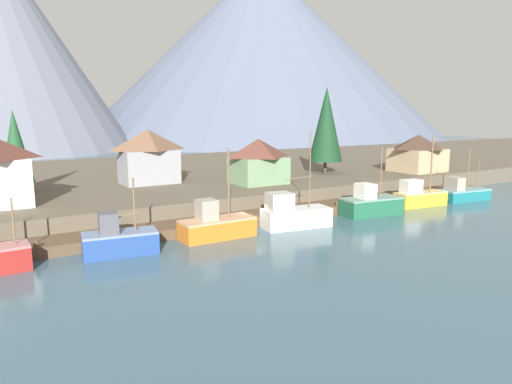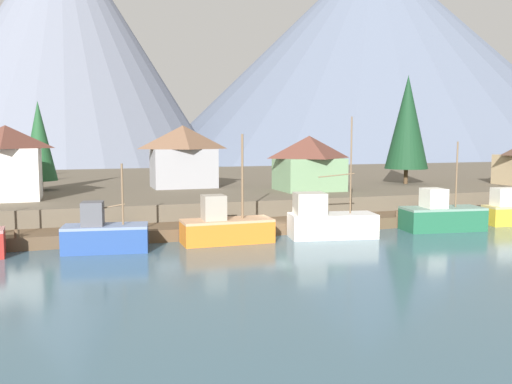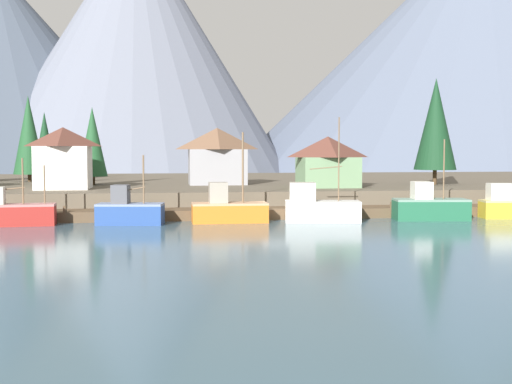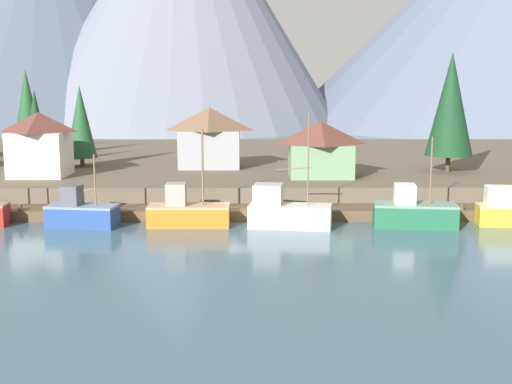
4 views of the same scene
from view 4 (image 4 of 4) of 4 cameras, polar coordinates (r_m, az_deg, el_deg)
name	(u,v)px [view 4 (image 4 of 4)]	position (r m, az deg, el deg)	size (l,w,h in m)	color
ground_plane	(244,192)	(80.00, -1.07, 0.01)	(400.00, 400.00, 1.00)	#3D5B6B
dock	(242,212)	(62.09, -1.21, -1.76)	(80.00, 4.00, 1.60)	brown
shoreline_bank	(244,165)	(91.63, -1.01, 2.30)	(400.00, 56.00, 2.50)	brown
mountain_west_peak	(45,19)	(218.80, -17.57, 13.96)	(112.75, 112.75, 63.61)	#475160
fishing_boat_blue	(81,213)	(60.00, -14.73, -1.77)	(6.32, 3.45, 6.39)	navy
fishing_boat_orange	(187,212)	(58.75, -5.91, -1.74)	(7.11, 2.79, 8.53)	#CC6B1E
fishing_boat_white	(286,212)	(58.03, 2.59, -1.68)	(7.47, 3.94, 9.95)	silver
fishing_boat_green	(414,212)	(59.68, 13.34, -1.71)	(7.43, 3.91, 7.89)	#1E5B3D
house_white	(40,144)	(75.20, -18.04, 3.96)	(6.04, 5.92, 6.88)	silver
house_green	(321,148)	(71.43, 5.55, 3.73)	(6.93, 5.86, 5.93)	#6B8E66
house_grey	(210,137)	(78.89, -4.00, 4.72)	(7.45, 5.28, 7.12)	gray
conifer_near_left	(451,104)	(77.78, 16.31, 7.22)	(5.25, 5.25, 13.32)	#4C3823
conifer_near_right	(35,120)	(86.74, -18.35, 5.89)	(2.71, 2.71, 9.18)	#4C3823
conifer_mid_right	(27,110)	(94.45, -18.99, 6.67)	(4.24, 4.24, 11.79)	#4C3823
conifer_back_left	(81,122)	(82.56, -14.78, 5.83)	(3.63, 3.63, 9.68)	#4C3823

